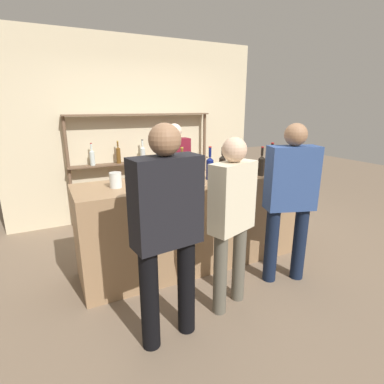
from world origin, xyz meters
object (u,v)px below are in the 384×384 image
Objects in this scene: counter_bottle_2 at (182,166)px; customer_right at (290,194)px; counter_bottle_0 at (222,164)px; customer_center at (232,213)px; cork_jar at (116,180)px; counter_bottle_1 at (271,160)px; customer_left at (167,224)px; counter_bottle_4 at (261,165)px; counter_bottle_3 at (189,172)px; server_behind_counter at (175,170)px; wine_glass at (242,165)px; counter_bottle_5 at (210,167)px.

customer_right reaches higher than counter_bottle_2.
customer_center reaches higher than counter_bottle_0.
cork_jar is (-1.23, -0.03, -0.05)m from counter_bottle_0.
counter_bottle_1 is 1.92m from customer_left.
counter_bottle_1 is at bearing 24.74° from counter_bottle_4.
cork_jar is (-0.67, 0.23, -0.06)m from counter_bottle_3.
customer_left is at bearing -23.30° from server_behind_counter.
counter_bottle_3 is 1.02× the size of counter_bottle_4.
server_behind_counter is 0.92× the size of customer_left.
customer_left reaches higher than counter_bottle_4.
counter_bottle_4 reaches higher than cork_jar.
cork_jar is at bearing 160.98° from counter_bottle_3.
wine_glass is 1.16m from server_behind_counter.
counter_bottle_1 is 1.16m from counter_bottle_3.
customer_left is at bearing -152.64° from counter_bottle_1.
customer_center is at bearing -85.23° from customer_left.
counter_bottle_1 is 0.41m from wine_glass.
counter_bottle_1 is at bearing 37.00° from server_behind_counter.
counter_bottle_1 is at bearing -69.33° from customer_left.
wine_glass is at bearing 20.76° from server_behind_counter.
customer_right is (0.87, -0.50, -0.21)m from counter_bottle_3.
counter_bottle_2 is 0.21× the size of customer_right.
wine_glass is at bearing -58.95° from customer_center.
cork_jar is at bearing 176.85° from counter_bottle_1.
counter_bottle_0 is at bearing 147.01° from counter_bottle_4.
counter_bottle_3 reaches higher than cork_jar.
customer_right is (-0.05, -0.52, -0.20)m from counter_bottle_4.
customer_center is at bearing -105.18° from counter_bottle_5.
cork_jar is at bearing 1.19° from customer_left.
counter_bottle_2 reaches higher than cork_jar.
counter_bottle_4 is 0.56m from customer_right.
counter_bottle_4 is 0.93× the size of counter_bottle_5.
counter_bottle_3 is 2.25× the size of cork_jar.
cork_jar is at bearing 23.63° from customer_center.
counter_bottle_0 is 0.19× the size of customer_left.
cork_jar is at bearing 83.08° from customer_right.
counter_bottle_3 is 0.95× the size of counter_bottle_5.
counter_bottle_0 is at bearing 25.44° from counter_bottle_3.
counter_bottle_3 is 2.12× the size of wine_glass.
counter_bottle_3 is at bearing -42.55° from customer_left.
counter_bottle_2 is at bearing -36.53° from customer_left.
customer_right is 0.97× the size of customer_left.
wine_glass is 0.10× the size of customer_center.
customer_right reaches higher than counter_bottle_4.
wine_glass is at bearing 176.91° from counter_bottle_1.
counter_bottle_4 is 0.20× the size of customer_left.
cork_jar is at bearing 172.50° from counter_bottle_4.
customer_right reaches higher than server_behind_counter.
counter_bottle_1 reaches higher than counter_bottle_3.
counter_bottle_0 is 0.94× the size of counter_bottle_2.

